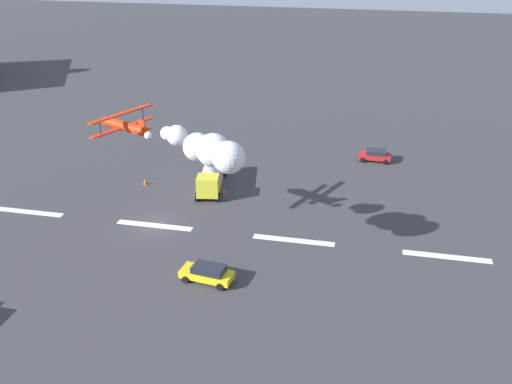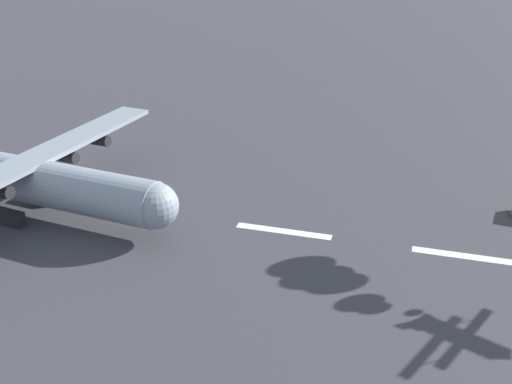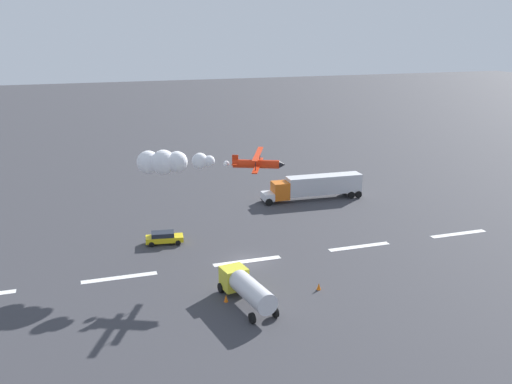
{
  "view_description": "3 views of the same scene",
  "coord_description": "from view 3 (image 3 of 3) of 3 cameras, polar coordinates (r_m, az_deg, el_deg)",
  "views": [
    {
      "loc": [
        20.88,
        -47.75,
        27.94
      ],
      "look_at": [
        9.89,
        3.35,
        3.22
      ],
      "focal_mm": 39.96,
      "sensor_mm": 36.0,
      "label": 1
    },
    {
      "loc": [
        18.47,
        43.19,
        23.98
      ],
      "look_at": [
        31.07,
        0.0,
        3.26
      ],
      "focal_mm": 42.8,
      "sensor_mm": 36.0,
      "label": 2
    },
    {
      "loc": [
        17.92,
        58.13,
        26.17
      ],
      "look_at": [
        -1.53,
        -1.42,
        7.74
      ],
      "focal_mm": 40.23,
      "sensor_mm": 36.0,
      "label": 3
    }
  ],
  "objects": [
    {
      "name": "followme_car_yellow",
      "position": [
        71.88,
        -9.14,
        -4.48
      ],
      "size": [
        4.78,
        2.52,
        1.52
      ],
      "color": "yellow",
      "rests_on": "ground"
    },
    {
      "name": "semi_truck_orange",
      "position": [
        88.86,
        5.92,
        0.62
      ],
      "size": [
        15.92,
        3.43,
        3.7
      ],
      "color": "silver",
      "rests_on": "ground"
    },
    {
      "name": "traffic_cone_far",
      "position": [
        57.06,
        -3.0,
        -10.5
      ],
      "size": [
        0.44,
        0.44,
        0.75
      ],
      "primitive_type": "cone",
      "color": "orange",
      "rests_on": "ground"
    },
    {
      "name": "runway_stripe_5",
      "position": [
        63.84,
        -13.4,
        -8.28
      ],
      "size": [
        8.0,
        0.9,
        0.01
      ],
      "primitive_type": "cube",
      "color": "white",
      "rests_on": "ground"
    },
    {
      "name": "runway_stripe_4",
      "position": [
        66.22,
        -0.88,
        -6.88
      ],
      "size": [
        8.0,
        0.9,
        0.01
      ],
      "primitive_type": "cube",
      "color": "white",
      "rests_on": "ground"
    },
    {
      "name": "traffic_cone_near",
      "position": [
        59.71,
        6.27,
        -9.3
      ],
      "size": [
        0.44,
        0.44,
        0.75
      ],
      "primitive_type": "cone",
      "color": "orange",
      "rests_on": "ground"
    },
    {
      "name": "runway_stripe_2",
      "position": [
        78.97,
        19.48,
        -3.94
      ],
      "size": [
        8.0,
        0.9,
        0.01
      ],
      "primitive_type": "cube",
      "color": "white",
      "rests_on": "ground"
    },
    {
      "name": "stunt_biplane_red",
      "position": [
        66.0,
        -8.05,
        2.96
      ],
      "size": [
        15.86,
        10.1,
        2.88
      ],
      "color": "red"
    },
    {
      "name": "fuel_tanker_truck",
      "position": [
        55.94,
        -0.93,
        -9.51
      ],
      "size": [
        3.98,
        8.58,
        2.9
      ],
      "color": "yellow",
      "rests_on": "ground"
    },
    {
      "name": "runway_stripe_3",
      "position": [
        71.45,
        10.23,
        -5.36
      ],
      "size": [
        8.0,
        0.9,
        0.01
      ],
      "primitive_type": "cube",
      "color": "white",
      "rests_on": "ground"
    },
    {
      "name": "ground_plane",
      "position": [
        66.22,
        -0.88,
        -6.89
      ],
      "size": [
        440.0,
        440.0,
        0.0
      ],
      "primitive_type": "plane",
      "color": "#38383D",
      "rests_on": "ground"
    }
  ]
}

